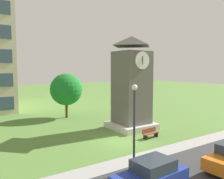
# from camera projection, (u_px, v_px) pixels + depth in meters

# --- Properties ---
(ground_plane) EXTENTS (160.00, 160.00, 0.00)m
(ground_plane) POSITION_uv_depth(u_px,v_px,m) (121.00, 142.00, 20.11)
(ground_plane) COLOR #567F38
(street_asphalt) EXTENTS (120.00, 7.20, 0.01)m
(street_asphalt) POSITION_uv_depth(u_px,v_px,m) (204.00, 178.00, 13.38)
(street_asphalt) COLOR #38383A
(street_asphalt) RESTS_ON ground
(kerb_strip) EXTENTS (120.00, 1.60, 0.01)m
(kerb_strip) POSITION_uv_depth(u_px,v_px,m) (151.00, 155.00, 17.02)
(kerb_strip) COLOR #9E9E99
(kerb_strip) RESTS_ON ground
(clock_tower) EXTENTS (4.25, 4.25, 9.65)m
(clock_tower) POSITION_uv_depth(u_px,v_px,m) (132.00, 88.00, 24.25)
(clock_tower) COLOR #605B56
(clock_tower) RESTS_ON ground
(park_bench) EXTENTS (1.84, 0.64, 0.88)m
(park_bench) POSITION_uv_depth(u_px,v_px,m) (150.00, 133.00, 21.13)
(park_bench) COLOR brown
(park_bench) RESTS_ON ground
(street_lamp) EXTENTS (0.36, 0.36, 5.37)m
(street_lamp) POSITION_uv_depth(u_px,v_px,m) (134.00, 118.00, 13.90)
(street_lamp) COLOR #333338
(street_lamp) RESTS_ON ground
(tree_by_building) EXTENTS (4.10, 4.10, 5.72)m
(tree_by_building) POSITION_uv_depth(u_px,v_px,m) (66.00, 89.00, 29.71)
(tree_by_building) COLOR #513823
(tree_by_building) RESTS_ON ground
(parked_car_blue) EXTENTS (4.09, 2.07, 1.69)m
(parked_car_blue) POSITION_uv_depth(u_px,v_px,m) (151.00, 176.00, 11.78)
(parked_car_blue) COLOR #23389E
(parked_car_blue) RESTS_ON ground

